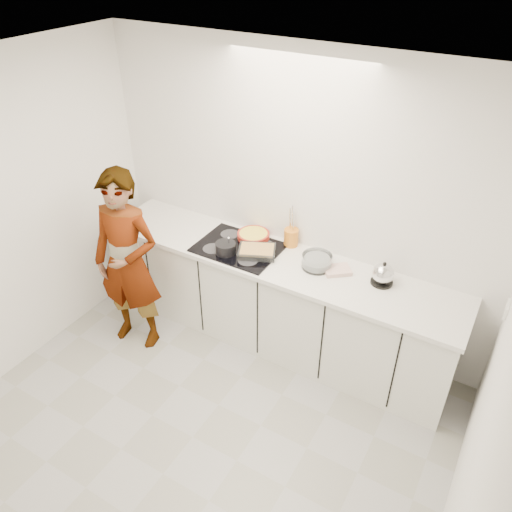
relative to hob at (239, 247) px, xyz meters
The scene contains 15 objects.
floor 1.60m from the hob, 74.48° to the right, with size 3.60×3.20×0.00m, color #A8A8A8.
ceiling 2.13m from the hob, 74.48° to the right, with size 3.60×3.20×0.00m, color white.
wall_back 0.62m from the hob, 44.17° to the left, with size 3.60×0.00×2.60m, color white.
wall_right 2.51m from the hob, 29.95° to the right, with size 0.02×3.20×2.60m.
base_cabinets 0.60m from the hob, ahead, with size 3.20×0.58×0.87m, color silver.
countertop 0.35m from the hob, ahead, with size 3.24×0.64×0.04m, color white.
hob is the anchor object (origin of this frame).
tart_dish 0.20m from the hob, 80.01° to the left, with size 0.36×0.36×0.05m.
saucepan 0.15m from the hob, 108.05° to the right, with size 0.23×0.23×0.17m.
baking_dish 0.21m from the hob, ahead, with size 0.38×0.34×0.06m.
mixing_bowl 0.72m from the hob, ahead, with size 0.28×0.28×0.12m.
tea_towel 0.89m from the hob, ahead, with size 0.21×0.15×0.03m, color white.
kettle 1.26m from the hob, ahead, with size 0.21×0.21×0.20m.
utensil_crock 0.47m from the hob, 36.67° to the left, with size 0.13×0.13×0.16m, color orange.
cook 0.96m from the hob, 141.19° to the right, with size 0.62×0.41×1.70m, color silver.
Camera 1 is at (1.63, -1.82, 3.29)m, focal length 35.00 mm.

